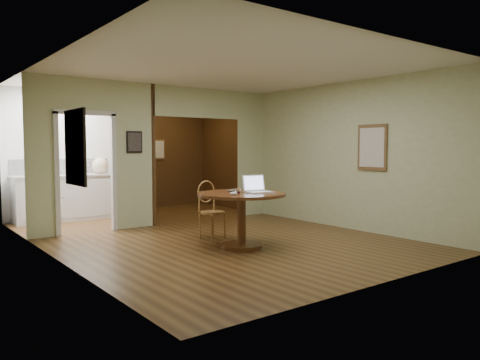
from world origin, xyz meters
TOP-DOWN VIEW (x-y plane):
  - floor at (0.00, 0.00)m, footprint 5.00×5.00m
  - room_shell at (-0.47, 3.10)m, footprint 5.20×7.50m
  - dining_table at (-0.07, -0.09)m, footprint 1.32×1.32m
  - chair at (-0.04, 0.82)m, footprint 0.46×0.46m
  - open_laptop at (0.16, -0.18)m, footprint 0.41×0.37m
  - closed_laptop at (0.03, 0.18)m, footprint 0.35×0.31m
  - mouse at (-0.37, -0.30)m, footprint 0.12×0.07m
  - wine_glass at (-0.21, -0.19)m, footprint 0.08×0.08m
  - pen at (-0.06, -0.27)m, footprint 0.13×0.04m
  - kitchen_cabinet at (-1.35, 4.20)m, footprint 2.06×0.60m
  - grocery_bag at (-0.62, 4.20)m, footprint 0.36×0.32m

SIDE VIEW (x-z plane):
  - floor at x=0.00m, z-range 0.00..0.00m
  - kitchen_cabinet at x=-1.35m, z-range 0.00..0.94m
  - chair at x=-0.04m, z-range 0.05..1.01m
  - dining_table at x=-0.07m, z-range 0.20..1.02m
  - pen at x=-0.06m, z-range 0.83..0.83m
  - closed_laptop at x=0.03m, z-range 0.83..0.85m
  - mouse at x=-0.37m, z-range 0.83..0.88m
  - wine_glass at x=-0.21m, z-range 0.83..0.92m
  - open_laptop at x=0.16m, z-range 0.76..1.02m
  - grocery_bag at x=-0.62m, z-range 0.94..1.28m
  - room_shell at x=-0.47m, z-range -1.21..3.79m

